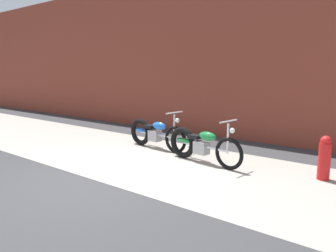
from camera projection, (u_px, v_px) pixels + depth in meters
name	position (u px, v px, depth m)	size (l,w,h in m)	color
ground_plane	(97.00, 181.00, 5.93)	(80.00, 80.00, 0.00)	#38383A
sidewalk_slab	(157.00, 160.00, 7.30)	(36.00, 3.50, 0.01)	#9E998E
brick_building_wall	(230.00, 53.00, 9.55)	(36.00, 0.50, 5.09)	brown
motorcycle_blue	(153.00, 133.00, 8.42)	(2.01, 0.59, 1.03)	black
motorcycle_green	(199.00, 145.00, 7.11)	(2.00, 0.63, 1.03)	black
fire_hydrant	(325.00, 158.00, 5.93)	(0.22, 0.22, 0.84)	red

